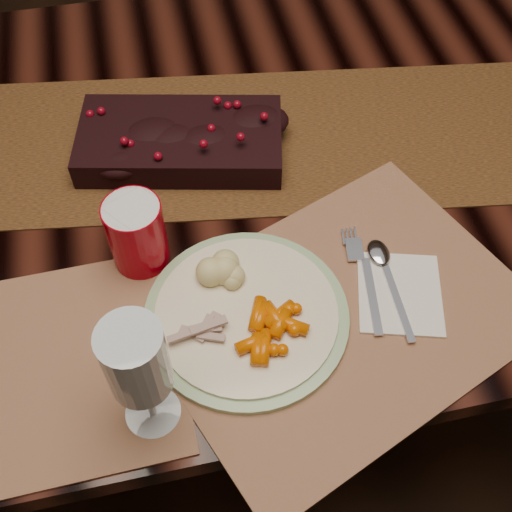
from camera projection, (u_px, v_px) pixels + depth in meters
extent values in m
plane|color=black|center=(235.00, 358.00, 1.69)|extent=(5.00, 5.00, 0.00)
cube|color=black|center=(230.00, 280.00, 1.38)|extent=(1.80, 1.00, 0.75)
cube|color=#543212|center=(189.00, 142.00, 1.09)|extent=(1.71, 0.59, 0.00)
cube|color=brown|center=(341.00, 314.00, 0.90)|extent=(0.60, 0.53, 0.00)
cube|color=brown|center=(17.00, 376.00, 0.84)|extent=(0.44, 0.32, 0.00)
cylinder|color=#F8E8C4|center=(246.00, 315.00, 0.89)|extent=(0.30, 0.30, 0.02)
cube|color=white|center=(400.00, 293.00, 0.91)|extent=(0.15, 0.16, 0.00)
cylinder|color=#A0000F|center=(137.00, 234.00, 0.91)|extent=(0.09, 0.09, 0.11)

